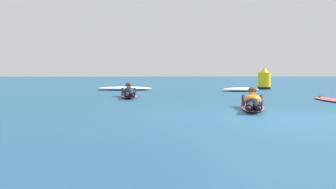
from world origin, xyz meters
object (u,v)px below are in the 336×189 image
at_px(channel_marker_buoy, 264,81).
at_px(surfer_far, 129,93).
at_px(surfer_near, 253,103).
at_px(drifting_surfboard, 330,100).

bearing_deg(channel_marker_buoy, surfer_far, -138.42).
xyz_separation_m(surfer_near, drifting_surfboard, (3.05, 2.45, -0.10)).
bearing_deg(drifting_surfboard, surfer_far, 162.60).
distance_m(surfer_far, channel_marker_buoy, 8.68).
relative_size(surfer_far, channel_marker_buoy, 2.39).
bearing_deg(drifting_surfboard, channel_marker_buoy, 87.63).
relative_size(drifting_surfboard, channel_marker_buoy, 2.03).
bearing_deg(surfer_far, channel_marker_buoy, 41.58).
height_order(surfer_far, channel_marker_buoy, channel_marker_buoy).
distance_m(surfer_near, drifting_surfboard, 3.92).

